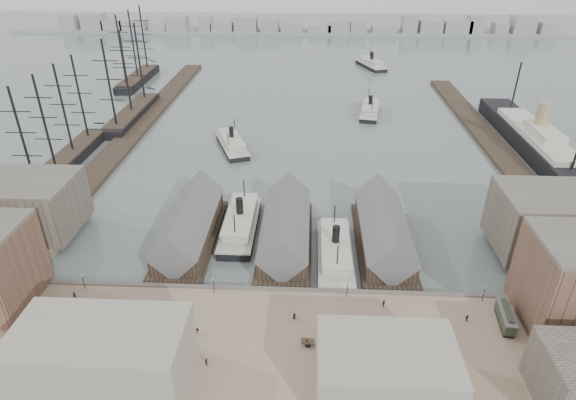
# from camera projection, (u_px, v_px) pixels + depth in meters

# --- Properties ---
(ground) EXTENTS (900.00, 900.00, 0.00)m
(ground) POSITION_uv_depth(u_px,v_px,m) (282.00, 282.00, 115.76)
(ground) COLOR #546260
(ground) RESTS_ON ground
(quay) EXTENTS (180.00, 30.00, 2.00)m
(quay) POSITION_uv_depth(u_px,v_px,m) (276.00, 340.00, 97.80)
(quay) COLOR gray
(quay) RESTS_ON ground
(seawall) EXTENTS (180.00, 1.20, 2.30)m
(seawall) POSITION_uv_depth(u_px,v_px,m) (281.00, 292.00, 110.66)
(seawall) COLOR #59544C
(seawall) RESTS_ON ground
(west_wharf) EXTENTS (10.00, 220.00, 1.60)m
(west_wharf) POSITION_uv_depth(u_px,v_px,m) (137.00, 128.00, 205.58)
(west_wharf) COLOR #2D231C
(west_wharf) RESTS_ON ground
(east_wharf) EXTENTS (10.00, 180.00, 1.60)m
(east_wharf) POSITION_uv_depth(u_px,v_px,m) (491.00, 143.00, 190.72)
(east_wharf) COLOR #2D231C
(east_wharf) RESTS_ON ground
(ferry_shed_west) EXTENTS (14.00, 42.00, 12.60)m
(ferry_shed_west) POSITION_uv_depth(u_px,v_px,m) (189.00, 226.00, 129.35)
(ferry_shed_west) COLOR #2D231C
(ferry_shed_west) RESTS_ON ground
(ferry_shed_center) EXTENTS (14.00, 42.00, 12.60)m
(ferry_shed_center) POSITION_uv_depth(u_px,v_px,m) (286.00, 228.00, 128.26)
(ferry_shed_center) COLOR #2D231C
(ferry_shed_center) RESTS_ON ground
(ferry_shed_east) EXTENTS (14.00, 42.00, 12.60)m
(ferry_shed_east) POSITION_uv_depth(u_px,v_px,m) (384.00, 231.00, 127.16)
(ferry_shed_east) COLOR #2D231C
(ferry_shed_east) RESTS_ON ground
(warehouse_west_back) EXTENTS (26.00, 20.00, 14.00)m
(warehouse_west_back) POSITION_uv_depth(u_px,v_px,m) (28.00, 206.00, 130.06)
(warehouse_west_back) COLOR #60564C
(warehouse_west_back) RESTS_ON west_land
(warehouse_east_back) EXTENTS (28.00, 20.00, 15.00)m
(warehouse_east_back) POSITION_uv_depth(u_px,v_px,m) (554.00, 223.00, 121.41)
(warehouse_east_back) COLOR #60564C
(warehouse_east_back) RESTS_ON east_land
(street_bldg_center) EXTENTS (24.00, 16.00, 10.00)m
(street_bldg_center) POSITION_uv_depth(u_px,v_px,m) (386.00, 370.00, 83.57)
(street_bldg_center) COLOR gray
(street_bldg_center) RESTS_ON quay
(street_bldg_west) EXTENTS (30.00, 16.00, 12.00)m
(street_bldg_west) POSITION_uv_depth(u_px,v_px,m) (102.00, 355.00, 85.18)
(street_bldg_west) COLOR gray
(street_bldg_west) RESTS_ON quay
(lamp_post_far_w) EXTENTS (0.44, 0.44, 3.92)m
(lamp_post_far_w) POSITION_uv_depth(u_px,v_px,m) (83.00, 279.00, 109.25)
(lamp_post_far_w) COLOR black
(lamp_post_far_w) RESTS_ON quay
(lamp_post_near_w) EXTENTS (0.44, 0.44, 3.92)m
(lamp_post_near_w) POSITION_uv_depth(u_px,v_px,m) (214.00, 283.00, 107.99)
(lamp_post_near_w) COLOR black
(lamp_post_near_w) RESTS_ON quay
(lamp_post_near_e) EXTENTS (0.44, 0.44, 3.92)m
(lamp_post_near_e) POSITION_uv_depth(u_px,v_px,m) (347.00, 287.00, 106.73)
(lamp_post_near_e) COLOR black
(lamp_post_near_e) RESTS_ON quay
(lamp_post_far_e) EXTENTS (0.44, 0.44, 3.92)m
(lamp_post_far_e) POSITION_uv_depth(u_px,v_px,m) (484.00, 291.00, 105.47)
(lamp_post_far_e) COLOR black
(lamp_post_far_e) RESTS_ON quay
(far_shore) EXTENTS (500.00, 40.00, 15.72)m
(far_shore) POSITION_uv_depth(u_px,v_px,m) (303.00, 28.00, 405.86)
(far_shore) COLOR gray
(far_shore) RESTS_ON ground
(ferry_docked_west) EXTENTS (9.07, 30.23, 10.80)m
(ferry_docked_west) POSITION_uv_depth(u_px,v_px,m) (241.00, 222.00, 134.85)
(ferry_docked_west) COLOR black
(ferry_docked_west) RESTS_ON ground
(ferry_docked_east) EXTENTS (8.74, 29.12, 10.40)m
(ferry_docked_east) POSITION_uv_depth(u_px,v_px,m) (335.00, 251.00, 122.84)
(ferry_docked_east) COLOR black
(ferry_docked_east) RESTS_ON ground
(ferry_open_near) EXTENTS (17.07, 27.92, 9.58)m
(ferry_open_near) POSITION_uv_depth(u_px,v_px,m) (232.00, 143.00, 186.44)
(ferry_open_near) COLOR black
(ferry_open_near) RESTS_ON ground
(ferry_open_mid) EXTENTS (12.14, 27.27, 9.40)m
(ferry_open_mid) POSITION_uv_depth(u_px,v_px,m) (370.00, 110.00, 222.22)
(ferry_open_mid) COLOR black
(ferry_open_mid) RESTS_ON ground
(ferry_open_far) EXTENTS (18.03, 29.44, 10.10)m
(ferry_open_far) POSITION_uv_depth(u_px,v_px,m) (371.00, 64.00, 300.34)
(ferry_open_far) COLOR black
(ferry_open_far) RESTS_ON ground
(sailing_ship_near) EXTENTS (8.53, 58.79, 35.08)m
(sailing_ship_near) POSITION_uv_depth(u_px,v_px,m) (65.00, 160.00, 172.03)
(sailing_ship_near) COLOR black
(sailing_ship_near) RESTS_ON ground
(sailing_ship_mid) EXTENTS (9.36, 54.09, 38.49)m
(sailing_ship_mid) POSITION_uv_depth(u_px,v_px,m) (132.00, 113.00, 216.94)
(sailing_ship_mid) COLOR black
(sailing_ship_mid) RESTS_ON ground
(sailing_ship_far) EXTENTS (9.38, 52.13, 38.58)m
(sailing_ship_far) POSITION_uv_depth(u_px,v_px,m) (138.00, 77.00, 270.43)
(sailing_ship_far) COLOR black
(sailing_ship_far) RESTS_ON ground
(ocean_steamer) EXTENTS (13.23, 96.69, 19.34)m
(ocean_steamer) POSITION_uv_depth(u_px,v_px,m) (536.00, 141.00, 183.14)
(ocean_steamer) COLOR black
(ocean_steamer) RESTS_ON ground
(tram) EXTENTS (3.48, 9.58, 3.33)m
(tram) POSITION_uv_depth(u_px,v_px,m) (505.00, 317.00, 99.82)
(tram) COLOR black
(tram) RESTS_ON quay
(horse_cart_left) EXTENTS (4.80, 2.48, 1.55)m
(horse_cart_left) POSITION_uv_depth(u_px,v_px,m) (133.00, 309.00, 103.41)
(horse_cart_left) COLOR black
(horse_cart_left) RESTS_ON quay
(horse_cart_center) EXTENTS (4.93, 1.57, 1.68)m
(horse_cart_center) POSITION_uv_depth(u_px,v_px,m) (191.00, 331.00, 97.60)
(horse_cart_center) COLOR black
(horse_cart_center) RESTS_ON quay
(horse_cart_right) EXTENTS (4.68, 1.89, 1.57)m
(horse_cart_right) POSITION_uv_depth(u_px,v_px,m) (317.00, 342.00, 95.02)
(horse_cart_right) COLOR black
(horse_cart_right) RESTS_ON quay
(pedestrian_0) EXTENTS (0.76, 0.74, 1.69)m
(pedestrian_0) POSITION_uv_depth(u_px,v_px,m) (74.00, 295.00, 107.24)
(pedestrian_0) COLOR black
(pedestrian_0) RESTS_ON quay
(pedestrian_1) EXTENTS (0.92, 1.00, 1.66)m
(pedestrian_1) POSITION_uv_depth(u_px,v_px,m) (112.00, 336.00, 96.24)
(pedestrian_1) COLOR black
(pedestrian_1) RESTS_ON quay
(pedestrian_2) EXTENTS (0.74, 1.10, 1.57)m
(pedestrian_2) POSITION_uv_depth(u_px,v_px,m) (174.00, 304.00, 104.62)
(pedestrian_2) COLOR black
(pedestrian_2) RESTS_ON quay
(pedestrian_3) EXTENTS (0.70, 1.00, 1.57)m
(pedestrian_3) POSITION_uv_depth(u_px,v_px,m) (206.00, 362.00, 90.64)
(pedestrian_3) COLOR black
(pedestrian_3) RESTS_ON quay
(pedestrian_4) EXTENTS (0.90, 0.76, 1.57)m
(pedestrian_4) POSITION_uv_depth(u_px,v_px,m) (294.00, 316.00, 101.48)
(pedestrian_4) COLOR black
(pedestrian_4) RESTS_ON quay
(pedestrian_5) EXTENTS (0.59, 0.72, 1.72)m
(pedestrian_5) POSITION_uv_depth(u_px,v_px,m) (307.00, 343.00, 94.73)
(pedestrian_5) COLOR black
(pedestrian_5) RESTS_ON quay
(pedestrian_6) EXTENTS (0.77, 0.93, 1.75)m
(pedestrian_6) POSITION_uv_depth(u_px,v_px,m) (384.00, 303.00, 104.86)
(pedestrian_6) COLOR black
(pedestrian_6) RESTS_ON quay
(pedestrian_7) EXTENTS (1.24, 1.02, 1.67)m
(pedestrian_7) POSITION_uv_depth(u_px,v_px,m) (429.00, 342.00, 94.88)
(pedestrian_7) COLOR black
(pedestrian_7) RESTS_ON quay
(pedestrian_8) EXTENTS (1.02, 0.81, 1.61)m
(pedestrian_8) POSITION_uv_depth(u_px,v_px,m) (467.00, 318.00, 100.93)
(pedestrian_8) COLOR black
(pedestrian_8) RESTS_ON quay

